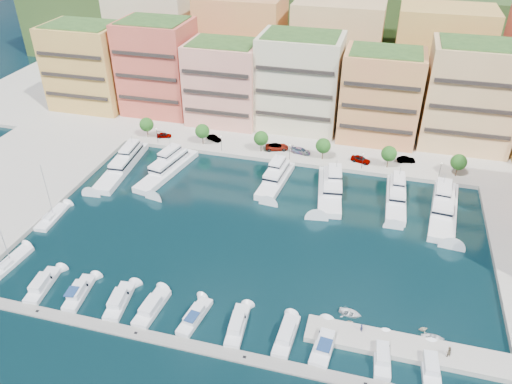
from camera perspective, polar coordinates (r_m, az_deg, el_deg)
ground at (r=101.44m, az=0.17°, el=-4.96°), size 400.00×400.00×0.00m
north_quay at (r=154.20m, az=6.20°, el=8.74°), size 220.00×64.00×2.00m
hillside at (r=198.75m, az=8.64°, el=14.09°), size 240.00×40.00×58.00m
south_pontoon at (r=81.59m, az=-7.67°, el=-17.05°), size 72.00×2.20×0.35m
finger_pier at (r=83.74m, az=17.08°, el=-16.94°), size 32.00×5.00×2.00m
apartment_0 at (r=161.82m, az=-18.68°, el=13.46°), size 22.00×16.50×24.80m
apartment_1 at (r=152.56m, az=-11.15°, el=13.83°), size 20.00×16.50×26.80m
apartment_2 at (r=143.79m, az=-3.63°, el=12.37°), size 20.00×15.50×22.80m
apartment_3 at (r=140.19m, az=4.99°, el=12.43°), size 22.00×16.50×25.80m
apartment_4 at (r=136.82m, az=14.04°, el=10.61°), size 20.00×15.50×23.80m
apartment_5 at (r=139.80m, az=23.27°, el=10.06°), size 22.00×16.50×26.80m
backblock_0 at (r=175.66m, az=-11.50°, el=16.83°), size 26.00×18.00×30.00m
backblock_1 at (r=164.97m, az=-1.65°, el=16.43°), size 26.00×18.00×30.00m
backblock_2 at (r=159.30m, az=9.15°, el=15.46°), size 26.00×18.00×30.00m
backblock_3 at (r=159.17m, az=20.21°, el=13.91°), size 26.00×18.00×30.00m
tree_0 at (r=138.98m, az=-12.40°, el=7.54°), size 3.80×3.80×5.65m
tree_1 at (r=132.77m, az=-6.16°, el=6.92°), size 3.80×3.80×5.65m
tree_2 at (r=128.28m, az=0.59°, el=6.16°), size 3.80×3.80×5.65m
tree_3 at (r=125.67m, az=7.69°, el=5.26°), size 3.80×3.80×5.65m
tree_4 at (r=125.08m, az=14.96°, el=4.25°), size 3.80×3.80×5.65m
tree_5 at (r=126.52m, az=22.16°, el=3.18°), size 3.80×3.80×5.65m
lamppost_0 at (r=135.81m, az=-11.26°, el=6.64°), size 0.30×0.30×4.20m
lamppost_1 at (r=129.34m, az=-3.99°, el=5.85°), size 0.30×0.30×4.20m
lamppost_2 at (r=125.14m, az=3.88°, el=4.89°), size 0.30×0.30×4.20m
lamppost_3 at (r=123.45m, az=12.09°, el=3.78°), size 0.30×0.30×4.20m
lamppost_4 at (r=124.36m, az=20.34°, el=2.59°), size 0.30×0.30×4.20m
yacht_0 at (r=128.20m, az=-14.90°, el=3.18°), size 6.41×24.27×7.30m
yacht_1 at (r=124.01m, az=-9.99°, el=2.72°), size 8.47×22.25×7.30m
yacht_3 at (r=118.06m, az=2.30°, el=1.66°), size 6.05×17.36×7.30m
yacht_4 at (r=115.28m, az=8.47°, el=0.40°), size 7.77×20.37×7.30m
yacht_5 at (r=115.57m, az=15.74°, el=-0.41°), size 4.60×18.68×7.30m
yacht_6 at (r=114.99m, az=20.68°, el=-1.59°), size 7.23×22.95×7.30m
cruiser_0 at (r=97.11m, az=-23.22°, el=-9.78°), size 3.77×9.23×2.55m
cruiser_1 at (r=93.28m, az=-19.58°, el=-10.81°), size 3.58×8.82×2.66m
cruiser_2 at (r=89.73m, az=-15.35°, el=-11.96°), size 3.80×9.01×2.55m
cruiser_3 at (r=87.34m, az=-11.85°, el=-12.85°), size 3.41×8.94×2.55m
cruiser_4 at (r=84.76m, az=-7.04°, el=-13.99°), size 3.53×8.77×2.66m
cruiser_5 at (r=82.94m, az=-2.15°, el=-15.05°), size 3.17×9.06×2.55m
cruiser_6 at (r=81.63m, az=3.47°, el=-16.11°), size 2.98×8.70×2.55m
cruiser_7 at (r=81.13m, az=7.83°, el=-16.84°), size 3.67×9.20×2.66m
cruiser_8 at (r=81.26m, az=14.20°, el=-17.71°), size 2.95×8.55×2.55m
cruiser_9 at (r=82.02m, az=19.27°, el=-18.26°), size 3.05×8.19×2.55m
sailboat_1 at (r=114.38m, az=-22.27°, el=-2.72°), size 3.45×9.89×13.20m
sailboat_0 at (r=104.78m, az=-26.39°, el=-7.40°), size 3.55×10.51×13.20m
tender_2 at (r=86.06m, az=19.56°, el=-15.47°), size 3.75×2.85×0.73m
tender_1 at (r=85.03m, az=10.58°, el=-14.40°), size 1.75×1.64×0.75m
tender_3 at (r=86.89m, az=18.56°, el=-14.60°), size 1.95×1.85×0.81m
tender_0 at (r=86.42m, az=10.71°, el=-13.44°), size 4.18×3.29×0.78m
car_0 at (r=139.21m, az=-10.46°, el=6.41°), size 4.26×2.69×1.35m
car_1 at (r=135.66m, az=-4.82°, el=6.15°), size 4.51×3.10×1.41m
car_2 at (r=130.55m, az=2.40°, el=5.19°), size 6.57×4.46×1.67m
car_3 at (r=129.19m, az=5.12°, el=4.73°), size 5.39×2.88×1.49m
car_4 at (r=127.20m, az=11.87°, el=3.69°), size 5.20×3.27×1.65m
car_5 at (r=130.02m, az=16.78°, el=3.56°), size 4.63×2.46×1.45m
person_0 at (r=82.67m, az=11.96°, el=-14.92°), size 0.64×0.67×1.55m
person_1 at (r=82.82m, az=21.12°, el=-16.65°), size 1.14×1.06×1.89m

